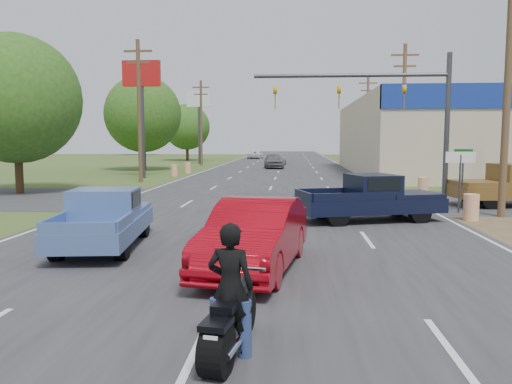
# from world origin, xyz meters

# --- Properties ---
(ground) EXTENTS (200.00, 200.00, 0.00)m
(ground) POSITION_xyz_m (0.00, 0.00, 0.00)
(ground) COLOR #335020
(ground) RESTS_ON ground
(main_road) EXTENTS (15.00, 180.00, 0.02)m
(main_road) POSITION_xyz_m (0.00, 40.00, 0.01)
(main_road) COLOR #2D2D30
(main_road) RESTS_ON ground
(cross_road) EXTENTS (120.00, 10.00, 0.02)m
(cross_road) POSITION_xyz_m (0.00, 18.00, 0.01)
(cross_road) COLOR #2D2D30
(cross_road) RESTS_ON ground
(utility_pole_1) EXTENTS (2.00, 0.28, 10.00)m
(utility_pole_1) POSITION_xyz_m (9.50, 13.00, 5.32)
(utility_pole_1) COLOR #4C3823
(utility_pole_1) RESTS_ON ground
(utility_pole_2) EXTENTS (2.00, 0.28, 10.00)m
(utility_pole_2) POSITION_xyz_m (9.50, 31.00, 5.32)
(utility_pole_2) COLOR #4C3823
(utility_pole_2) RESTS_ON ground
(utility_pole_3) EXTENTS (2.00, 0.28, 10.00)m
(utility_pole_3) POSITION_xyz_m (9.50, 49.00, 5.32)
(utility_pole_3) COLOR #4C3823
(utility_pole_3) RESTS_ON ground
(utility_pole_5) EXTENTS (2.00, 0.28, 10.00)m
(utility_pole_5) POSITION_xyz_m (-9.50, 28.00, 5.32)
(utility_pole_5) COLOR #4C3823
(utility_pole_5) RESTS_ON ground
(utility_pole_6) EXTENTS (2.00, 0.28, 10.00)m
(utility_pole_6) POSITION_xyz_m (-9.50, 52.00, 5.32)
(utility_pole_6) COLOR #4C3823
(utility_pole_6) RESTS_ON ground
(tree_0) EXTENTS (7.14, 7.14, 8.84)m
(tree_0) POSITION_xyz_m (-14.00, 20.00, 5.26)
(tree_0) COLOR #422D19
(tree_0) RESTS_ON ground
(tree_1) EXTENTS (7.56, 7.56, 9.36)m
(tree_1) POSITION_xyz_m (-13.50, 42.00, 5.57)
(tree_1) COLOR #422D19
(tree_1) RESTS_ON ground
(tree_2) EXTENTS (6.72, 6.72, 8.32)m
(tree_2) POSITION_xyz_m (-14.20, 66.00, 4.95)
(tree_2) COLOR #422D19
(tree_2) RESTS_ON ground
(tree_5) EXTENTS (7.98, 7.98, 9.88)m
(tree_5) POSITION_xyz_m (30.00, 95.00, 5.88)
(tree_5) COLOR #422D19
(tree_5) RESTS_ON ground
(tree_6) EXTENTS (8.82, 8.82, 10.92)m
(tree_6) POSITION_xyz_m (-30.00, 95.00, 6.51)
(tree_6) COLOR #422D19
(tree_6) RESTS_ON ground
(barrel_0) EXTENTS (0.56, 0.56, 1.00)m
(barrel_0) POSITION_xyz_m (8.00, 12.00, 0.50)
(barrel_0) COLOR orange
(barrel_0) RESTS_ON ground
(barrel_1) EXTENTS (0.56, 0.56, 1.00)m
(barrel_1) POSITION_xyz_m (8.40, 20.50, 0.50)
(barrel_1) COLOR orange
(barrel_1) RESTS_ON ground
(barrel_2) EXTENTS (0.56, 0.56, 1.00)m
(barrel_2) POSITION_xyz_m (-8.50, 34.00, 0.50)
(barrel_2) COLOR orange
(barrel_2) RESTS_ON ground
(barrel_3) EXTENTS (0.56, 0.56, 1.00)m
(barrel_3) POSITION_xyz_m (-8.20, 38.00, 0.50)
(barrel_3) COLOR orange
(barrel_3) RESTS_ON ground
(pole_sign_left_near) EXTENTS (3.00, 0.35, 9.20)m
(pole_sign_left_near) POSITION_xyz_m (-10.50, 32.00, 7.17)
(pole_sign_left_near) COLOR #3F3F44
(pole_sign_left_near) RESTS_ON ground
(pole_sign_left_far) EXTENTS (3.00, 0.35, 9.20)m
(pole_sign_left_far) POSITION_xyz_m (-10.50, 56.00, 7.17)
(pole_sign_left_far) COLOR #3F3F44
(pole_sign_left_far) RESTS_ON ground
(lane_sign) EXTENTS (1.20, 0.08, 2.52)m
(lane_sign) POSITION_xyz_m (8.20, 14.00, 1.90)
(lane_sign) COLOR #3F3F44
(lane_sign) RESTS_ON ground
(street_name_sign) EXTENTS (0.80, 0.08, 2.61)m
(street_name_sign) POSITION_xyz_m (8.80, 15.50, 1.61)
(street_name_sign) COLOR #3F3F44
(street_name_sign) RESTS_ON ground
(signal_mast) EXTENTS (9.12, 0.40, 7.00)m
(signal_mast) POSITION_xyz_m (5.82, 17.00, 4.80)
(signal_mast) COLOR #3F3F44
(signal_mast) RESTS_ON ground
(red_convertible) EXTENTS (2.48, 5.14, 1.62)m
(red_convertible) POSITION_xyz_m (0.50, 4.26, 0.81)
(red_convertible) COLOR #980712
(red_convertible) RESTS_ON ground
(motorcycle) EXTENTS (0.78, 2.16, 1.10)m
(motorcycle) POSITION_xyz_m (0.51, -0.39, 0.49)
(motorcycle) COLOR black
(motorcycle) RESTS_ON ground
(rider) EXTENTS (0.71, 0.53, 1.78)m
(rider) POSITION_xyz_m (0.52, -0.34, 0.89)
(rider) COLOR black
(rider) RESTS_ON ground
(blue_pickup) EXTENTS (2.49, 5.15, 1.64)m
(blue_pickup) POSITION_xyz_m (-3.87, 6.51, 0.83)
(blue_pickup) COLOR black
(blue_pickup) RESTS_ON ground
(navy_pickup) EXTENTS (5.60, 3.44, 1.74)m
(navy_pickup) POSITION_xyz_m (4.32, 11.64, 0.88)
(navy_pickup) COLOR black
(navy_pickup) RESTS_ON ground
(distant_car_grey) EXTENTS (2.42, 4.96, 1.63)m
(distant_car_grey) POSITION_xyz_m (-0.68, 46.52, 0.82)
(distant_car_grey) COLOR slate
(distant_car_grey) RESTS_ON ground
(distant_car_silver) EXTENTS (2.24, 5.31, 1.53)m
(distant_car_silver) POSITION_xyz_m (-0.50, 56.46, 0.77)
(distant_car_silver) COLOR #9FA0A4
(distant_car_silver) RESTS_ON ground
(distant_car_white) EXTENTS (2.62, 4.84, 1.29)m
(distant_car_white) POSITION_xyz_m (-4.70, 74.27, 0.64)
(distant_car_white) COLOR white
(distant_car_white) RESTS_ON ground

